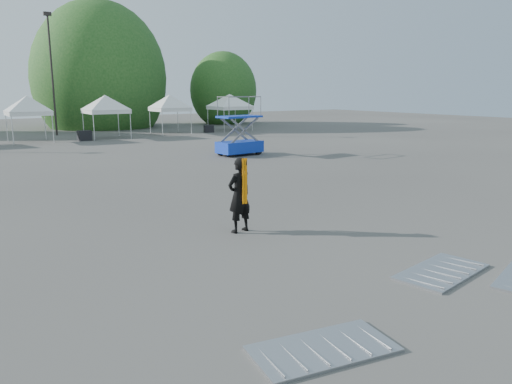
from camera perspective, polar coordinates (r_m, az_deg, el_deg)
ground at (r=14.00m, az=-5.24°, el=-3.97°), size 120.00×120.00×0.00m
light_pole_east at (r=44.89m, az=-22.33°, el=13.05°), size 0.60×0.25×9.80m
tree_mid_e at (r=53.16m, az=-17.41°, el=12.30°), size 5.12×5.12×7.79m
tree_far_e at (r=56.52m, az=-3.75°, el=11.50°), size 3.84×3.84×5.84m
tent_e at (r=39.71m, az=-24.71°, el=9.60°), size 4.02×4.02×3.88m
tent_f at (r=40.89m, az=-16.86°, el=10.18°), size 4.29×4.29×3.88m
tent_g at (r=43.88m, az=-9.85°, el=10.57°), size 4.02×4.02×3.88m
tent_h at (r=46.92m, az=-3.03°, el=10.78°), size 4.55×4.55×3.88m
man at (r=13.22m, az=-1.91°, el=-0.36°), size 0.80×0.60×2.01m
scissor_lift at (r=28.94m, az=-1.90°, el=7.56°), size 2.72×1.56×3.36m
barrier_left at (r=7.73m, az=7.65°, el=-17.29°), size 2.27×1.40×0.07m
barrier_mid at (r=11.23m, az=20.44°, el=-8.48°), size 2.37×1.47×0.07m
crate_mid at (r=39.54m, az=-19.01°, el=6.11°), size 0.98×0.77×0.75m
crate_east at (r=44.87m, az=-5.42°, el=7.21°), size 0.98×0.85×0.64m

